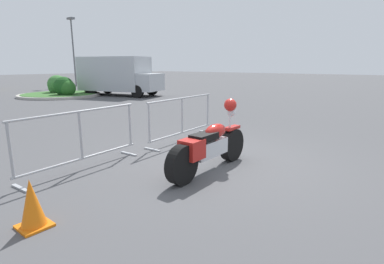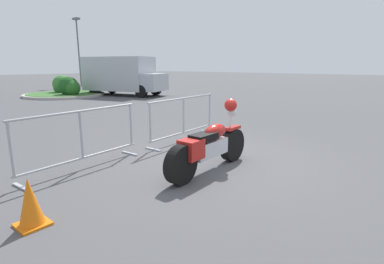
{
  "view_description": "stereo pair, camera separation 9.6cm",
  "coord_description": "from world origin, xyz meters",
  "px_view_note": "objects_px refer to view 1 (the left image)",
  "views": [
    {
      "loc": [
        -4.62,
        -3.04,
        1.84
      ],
      "look_at": [
        -0.51,
        0.3,
        0.65
      ],
      "focal_mm": 28.0,
      "sensor_mm": 36.0,
      "label": 1
    },
    {
      "loc": [
        -4.56,
        -3.12,
        1.84
      ],
      "look_at": [
        -0.51,
        0.3,
        0.65
      ],
      "focal_mm": 28.0,
      "sensor_mm": 36.0,
      "label": 2
    }
  ],
  "objects_px": {
    "crowd_barrier_far": "(182,118)",
    "delivery_van": "(118,75)",
    "traffic_cone": "(32,204)",
    "motorcycle": "(210,145)",
    "crowd_barrier_near": "(81,139)",
    "street_lamp": "(73,42)"
  },
  "relations": [
    {
      "from": "delivery_van",
      "to": "traffic_cone",
      "type": "xyz_separation_m",
      "value": [
        -10.25,
        -11.8,
        -0.95
      ]
    },
    {
      "from": "crowd_barrier_far",
      "to": "traffic_cone",
      "type": "distance_m",
      "value": 4.41
    },
    {
      "from": "crowd_barrier_far",
      "to": "delivery_van",
      "type": "distance_m",
      "value": 12.09
    },
    {
      "from": "crowd_barrier_far",
      "to": "motorcycle",
      "type": "bearing_deg",
      "value": -126.86
    },
    {
      "from": "crowd_barrier_far",
      "to": "delivery_van",
      "type": "xyz_separation_m",
      "value": [
        6.06,
        10.44,
        0.68
      ]
    },
    {
      "from": "traffic_cone",
      "to": "street_lamp",
      "type": "distance_m",
      "value": 24.82
    },
    {
      "from": "crowd_barrier_far",
      "to": "street_lamp",
      "type": "bearing_deg",
      "value": 66.45
    },
    {
      "from": "crowd_barrier_near",
      "to": "delivery_van",
      "type": "distance_m",
      "value": 13.66
    },
    {
      "from": "motorcycle",
      "to": "delivery_van",
      "type": "height_order",
      "value": "delivery_van"
    },
    {
      "from": "traffic_cone",
      "to": "crowd_barrier_far",
      "type": "bearing_deg",
      "value": 17.95
    },
    {
      "from": "motorcycle",
      "to": "delivery_van",
      "type": "distance_m",
      "value": 14.36
    },
    {
      "from": "motorcycle",
      "to": "delivery_van",
      "type": "relative_size",
      "value": 0.41
    },
    {
      "from": "delivery_van",
      "to": "street_lamp",
      "type": "distance_m",
      "value": 9.86
    },
    {
      "from": "crowd_barrier_far",
      "to": "delivery_van",
      "type": "height_order",
      "value": "delivery_van"
    },
    {
      "from": "crowd_barrier_near",
      "to": "street_lamp",
      "type": "relative_size",
      "value": 0.43
    },
    {
      "from": "crowd_barrier_near",
      "to": "street_lamp",
      "type": "height_order",
      "value": "street_lamp"
    },
    {
      "from": "street_lamp",
      "to": "crowd_barrier_near",
      "type": "bearing_deg",
      "value": -119.9
    },
    {
      "from": "delivery_van",
      "to": "crowd_barrier_far",
      "type": "bearing_deg",
      "value": -47.74
    },
    {
      "from": "crowd_barrier_near",
      "to": "street_lamp",
      "type": "bearing_deg",
      "value": 60.1
    },
    {
      "from": "crowd_barrier_near",
      "to": "street_lamp",
      "type": "xyz_separation_m",
      "value": [
        11.3,
        19.65,
        3.15
      ]
    },
    {
      "from": "crowd_barrier_near",
      "to": "crowd_barrier_far",
      "type": "xyz_separation_m",
      "value": [
        2.74,
        0.0,
        0.0
      ]
    },
    {
      "from": "crowd_barrier_near",
      "to": "street_lamp",
      "type": "distance_m",
      "value": 22.89
    }
  ]
}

